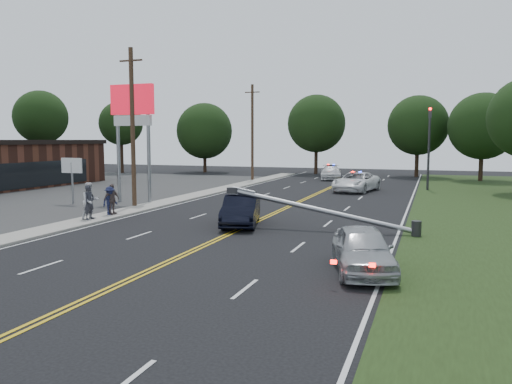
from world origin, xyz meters
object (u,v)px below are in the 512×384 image
at_px(fallen_streetlight, 330,212).
at_px(waiting_sedan, 363,249).
at_px(utility_pole_mid, 133,127).
at_px(bystander_b, 90,201).
at_px(emergency_a, 356,182).
at_px(emergency_b, 331,173).
at_px(bystander_a, 89,202).
at_px(bystander_d, 112,199).
at_px(utility_pole_far, 252,132).
at_px(crashed_sedan, 241,210).
at_px(pylon_sign, 133,115).
at_px(traffic_signal, 429,141).
at_px(bystander_c, 110,201).
at_px(small_sign, 72,169).

height_order(fallen_streetlight, waiting_sedan, fallen_streetlight).
distance_m(utility_pole_mid, bystander_b, 6.80).
relative_size(utility_pole_mid, emergency_a, 1.72).
height_order(emergency_b, bystander_a, bystander_a).
bearing_deg(emergency_a, bystander_b, -107.81).
height_order(waiting_sedan, bystander_d, bystander_d).
height_order(utility_pole_mid, bystander_b, utility_pole_mid).
height_order(utility_pole_far, crashed_sedan, utility_pole_far).
height_order(pylon_sign, emergency_b, pylon_sign).
distance_m(traffic_signal, fallen_streetlight, 22.62).
bearing_deg(bystander_c, crashed_sedan, -82.35).
relative_size(emergency_b, bystander_d, 3.02).
height_order(utility_pole_mid, bystander_d, utility_pole_mid).
xyz_separation_m(bystander_b, bystander_d, (0.06, 1.79, -0.11)).
height_order(crashed_sedan, emergency_b, crashed_sedan).
height_order(bystander_c, bystander_d, bystander_d).
xyz_separation_m(pylon_sign, bystander_a, (2.20, -7.56, -4.97)).
relative_size(small_sign, bystander_d, 1.80).
bearing_deg(bystander_b, waiting_sedan, -85.75).
bearing_deg(small_sign, emergency_b, 65.19).
relative_size(utility_pole_far, emergency_b, 1.92).
bearing_deg(bystander_b, emergency_b, 12.74).
xyz_separation_m(waiting_sedan, bystander_c, (-14.95, 7.17, 0.16)).
relative_size(fallen_streetlight, crashed_sedan, 2.00).
relative_size(emergency_a, bystander_b, 2.98).
bearing_deg(utility_pole_far, bystander_b, -88.22).
bearing_deg(utility_pole_mid, emergency_b, 74.30).
bearing_deg(small_sign, bystander_c, -33.54).
height_order(fallen_streetlight, bystander_a, bystander_a).
xyz_separation_m(pylon_sign, utility_pole_mid, (1.30, -2.00, -0.91)).
bearing_deg(traffic_signal, emergency_a, -149.86).
height_order(fallen_streetlight, bystander_c, fallen_streetlight).
relative_size(emergency_a, emergency_b, 1.12).
relative_size(bystander_b, bystander_d, 1.13).
bearing_deg(emergency_a, crashed_sedan, -88.38).
bearing_deg(small_sign, utility_pole_mid, 0.00).
distance_m(utility_pole_mid, utility_pole_far, 22.00).
bearing_deg(bystander_c, bystander_b, -172.26).
height_order(pylon_sign, traffic_signal, pylon_sign).
bearing_deg(fallen_streetlight, utility_pole_mid, 163.36).
bearing_deg(bystander_d, pylon_sign, 38.83).
height_order(bystander_a, bystander_d, bystander_a).
xyz_separation_m(small_sign, bystander_a, (5.70, -5.56, -1.31)).
bearing_deg(utility_pole_far, pylon_sign, -93.72).
relative_size(small_sign, emergency_b, 0.60).
xyz_separation_m(emergency_b, bystander_c, (-6.55, -30.25, 0.16)).
bearing_deg(bystander_b, crashed_sedan, -55.07).
bearing_deg(bystander_a, emergency_a, -26.04).
distance_m(utility_pole_far, waiting_sedan, 36.81).
bearing_deg(small_sign, traffic_signal, 38.90).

